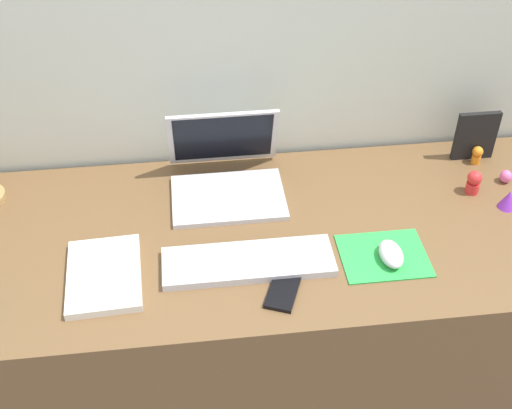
% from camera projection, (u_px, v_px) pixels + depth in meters
% --- Properties ---
extents(ground_plane, '(6.00, 6.00, 0.00)m').
position_uv_depth(ground_plane, '(268.00, 401.00, 2.18)').
color(ground_plane, '#59514C').
extents(back_wall, '(2.97, 0.05, 1.50)m').
position_uv_depth(back_wall, '(254.00, 144.00, 1.98)').
color(back_wall, beige).
rests_on(back_wall, ground_plane).
extents(desk, '(1.77, 0.67, 0.74)m').
position_uv_depth(desk, '(269.00, 326.00, 1.94)').
color(desk, brown).
rests_on(desk, ground_plane).
extents(laptop, '(0.30, 0.28, 0.20)m').
position_uv_depth(laptop, '(226.00, 170.00, 1.81)').
color(laptop, silver).
rests_on(laptop, desk).
extents(keyboard, '(0.41, 0.13, 0.02)m').
position_uv_depth(keyboard, '(248.00, 262.00, 1.60)').
color(keyboard, silver).
rests_on(keyboard, desk).
extents(mousepad, '(0.21, 0.17, 0.00)m').
position_uv_depth(mousepad, '(384.00, 256.00, 1.63)').
color(mousepad, green).
rests_on(mousepad, desk).
extents(mouse, '(0.06, 0.10, 0.03)m').
position_uv_depth(mouse, '(391.00, 254.00, 1.61)').
color(mouse, silver).
rests_on(mouse, mousepad).
extents(cell_phone, '(0.11, 0.14, 0.01)m').
position_uv_depth(cell_phone, '(285.00, 289.00, 1.54)').
color(cell_phone, black).
rests_on(cell_phone, desk).
extents(notebook_pad, '(0.18, 0.25, 0.02)m').
position_uv_depth(notebook_pad, '(104.00, 275.00, 1.57)').
color(notebook_pad, silver).
rests_on(notebook_pad, desk).
extents(picture_frame, '(0.12, 0.02, 0.15)m').
position_uv_depth(picture_frame, '(476.00, 136.00, 1.90)').
color(picture_frame, black).
rests_on(picture_frame, desk).
extents(toy_figurine_red, '(0.04, 0.04, 0.07)m').
position_uv_depth(toy_figurine_red, '(474.00, 182.00, 1.80)').
color(toy_figurine_red, red).
rests_on(toy_figurine_red, desk).
extents(toy_figurine_orange, '(0.03, 0.03, 0.05)m').
position_uv_depth(toy_figurine_orange, '(477.00, 154.00, 1.91)').
color(toy_figurine_orange, orange).
rests_on(toy_figurine_orange, desk).
extents(toy_figurine_pink, '(0.03, 0.03, 0.04)m').
position_uv_depth(toy_figurine_pink, '(506.00, 176.00, 1.85)').
color(toy_figurine_pink, pink).
rests_on(toy_figurine_pink, desk).
extents(toy_figurine_purple, '(0.05, 0.05, 0.05)m').
position_uv_depth(toy_figurine_purple, '(508.00, 199.00, 1.76)').
color(toy_figurine_purple, purple).
rests_on(toy_figurine_purple, desk).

